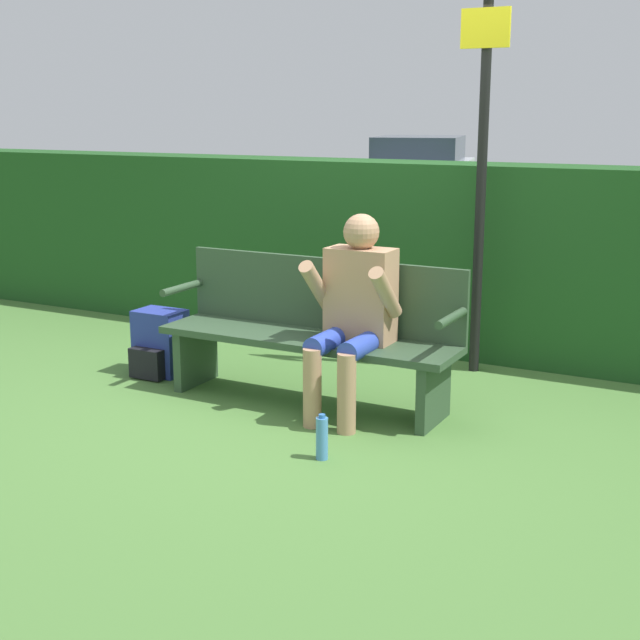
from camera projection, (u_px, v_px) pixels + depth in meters
ground_plane at (307, 403)px, 5.70m from camera, size 40.00×40.00×0.00m
hedge_back at (409, 255)px, 6.98m from camera, size 12.00×0.56×1.44m
park_bench at (312, 330)px, 5.66m from camera, size 1.96×0.48×0.91m
person_seated at (354, 306)px, 5.35m from camera, size 0.54×0.58×1.23m
backpack at (159, 344)px, 6.28m from camera, size 0.34×0.33×0.46m
water_bottle at (322, 438)px, 4.76m from camera, size 0.07×0.07×0.25m
signpost at (481, 171)px, 6.08m from camera, size 0.33×0.09×2.53m
parked_car at (419, 175)px, 16.59m from camera, size 2.64×4.33×1.36m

